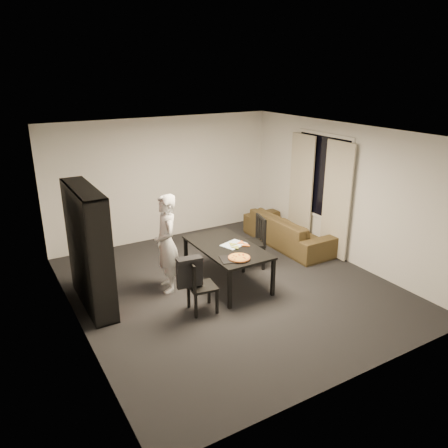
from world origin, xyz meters
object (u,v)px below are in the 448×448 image
dining_table (227,249)px  pepperoni_pizza (239,258)px  chair_right (255,238)px  sofa (288,230)px  person (167,244)px  bookshelf (89,248)px  baking_tray (233,259)px  chair_left (197,283)px

dining_table → pepperoni_pizza: pepperoni_pizza is taller
chair_right → pepperoni_pizza: 1.26m
chair_right → sofa: chair_right is taller
sofa → person: bearing=100.3°
person → dining_table: bearing=82.4°
person → pepperoni_pizza: (0.86, -0.85, -0.12)m
bookshelf → baking_tray: 2.22m
pepperoni_pizza → sofa: size_ratio=0.16×
sofa → chair_right: bearing=113.4°
baking_tray → person: bearing=134.3°
bookshelf → dining_table: (2.18, -0.43, -0.33)m
chair_right → person: 1.78m
person → baking_tray: bearing=53.7°
bookshelf → sofa: bearing=5.5°
person → baking_tray: 1.13m
pepperoni_pizza → sofa: (2.11, 1.39, -0.39)m
baking_tray → pepperoni_pizza: 0.10m
dining_table → chair_left: (-0.88, -0.60, -0.14)m
baking_tray → pepperoni_pizza: pepperoni_pizza is taller
sofa → chair_left: bearing=116.5°
chair_right → person: person is taller
pepperoni_pizza → sofa: pepperoni_pizza is taller
bookshelf → chair_right: (2.97, -0.12, -0.39)m
bookshelf → chair_left: bookshelf is taller
baking_tray → pepperoni_pizza: bearing=-31.6°
bookshelf → baking_tray: bookshelf is taller
chair_left → person: 0.96m
baking_tray → sofa: (2.19, 1.35, -0.37)m
chair_right → person: (-1.76, -0.02, 0.27)m
bookshelf → chair_left: 1.73m
chair_left → sofa: (2.88, 1.44, -0.17)m
chair_right → baking_tray: (-0.98, -0.82, 0.13)m
bookshelf → baking_tray: (2.00, -0.94, -0.26)m
baking_tray → sofa: baking_tray is taller
bookshelf → person: 1.22m
person → bookshelf: bearing=-87.0°
dining_table → pepperoni_pizza: bearing=-100.9°
chair_right → bookshelf: bearing=-79.0°
person → baking_tray: size_ratio=4.13×
chair_left → sofa: 3.22m
dining_table → person: 1.04m
bookshelf → dining_table: bearing=-11.2°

